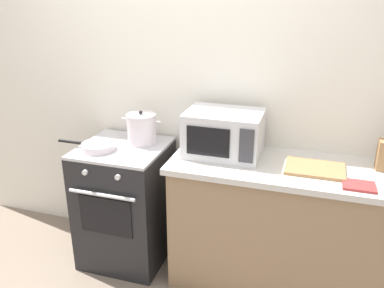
# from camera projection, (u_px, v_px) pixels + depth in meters

# --- Properties ---
(back_wall) EXTENTS (4.40, 0.10, 2.50)m
(back_wall) POSITION_uv_depth(u_px,v_px,m) (224.00, 96.00, 2.92)
(back_wall) COLOR silver
(back_wall) RESTS_ON ground_plane
(lower_cabinet_right) EXTENTS (1.64, 0.56, 0.88)m
(lower_cabinet_right) POSITION_uv_depth(u_px,v_px,m) (296.00, 232.00, 2.74)
(lower_cabinet_right) COLOR #8C7051
(lower_cabinet_right) RESTS_ON ground_plane
(countertop_right) EXTENTS (1.70, 0.60, 0.04)m
(countertop_right) POSITION_uv_depth(u_px,v_px,m) (302.00, 170.00, 2.57)
(countertop_right) COLOR beige
(countertop_right) RESTS_ON lower_cabinet_right
(stove) EXTENTS (0.60, 0.64, 0.92)m
(stove) POSITION_uv_depth(u_px,v_px,m) (126.00, 203.00, 3.06)
(stove) COLOR black
(stove) RESTS_ON ground_plane
(stock_pot) EXTENTS (0.30, 0.21, 0.25)m
(stock_pot) POSITION_uv_depth(u_px,v_px,m) (141.00, 129.00, 2.92)
(stock_pot) COLOR silver
(stock_pot) RESTS_ON stove
(frying_pan) EXTENTS (0.43, 0.23, 0.05)m
(frying_pan) POSITION_uv_depth(u_px,v_px,m) (97.00, 146.00, 2.82)
(frying_pan) COLOR silver
(frying_pan) RESTS_ON stove
(microwave) EXTENTS (0.50, 0.37, 0.30)m
(microwave) POSITION_uv_depth(u_px,v_px,m) (224.00, 133.00, 2.71)
(microwave) COLOR silver
(microwave) RESTS_ON countertop_right
(cutting_board) EXTENTS (0.36, 0.26, 0.02)m
(cutting_board) POSITION_uv_depth(u_px,v_px,m) (315.00, 169.00, 2.52)
(cutting_board) COLOR #997047
(cutting_board) RESTS_ON countertop_right
(oven_mitt) EXTENTS (0.18, 0.14, 0.02)m
(oven_mitt) POSITION_uv_depth(u_px,v_px,m) (359.00, 186.00, 2.31)
(oven_mitt) COLOR #993333
(oven_mitt) RESTS_ON countertop_right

